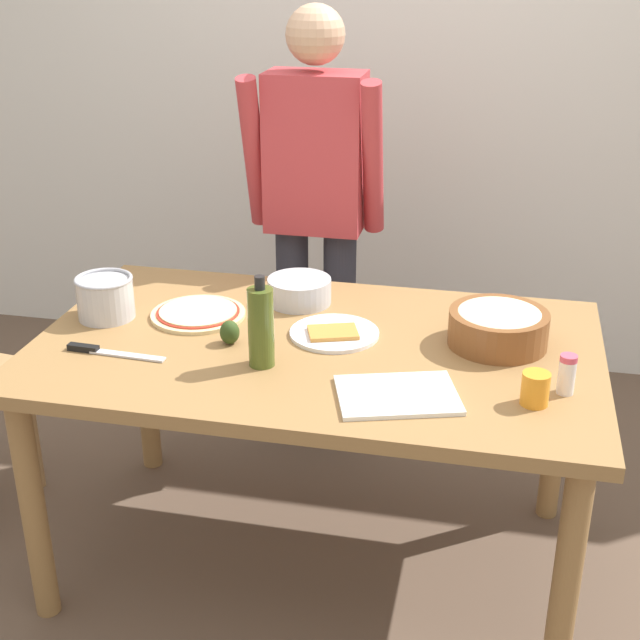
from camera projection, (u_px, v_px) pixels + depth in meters
ground at (317, 558)px, 2.81m from camera, size 8.00×8.00×0.00m
wall_back at (399, 69)px, 3.72m from camera, size 5.60×0.10×2.60m
dining_table at (316, 371)px, 2.54m from camera, size 1.60×0.96×0.76m
person_cook at (315, 204)px, 3.14m from camera, size 0.49×0.25×1.62m
pizza_raw_on_board at (198, 313)px, 2.68m from camera, size 0.29×0.29×0.02m
plate_with_slice at (334, 333)px, 2.55m from camera, size 0.26×0.26×0.02m
popcorn_bowl at (498, 325)px, 2.47m from camera, size 0.28×0.28×0.11m
mixing_bowl_steel at (299, 291)px, 2.76m from camera, size 0.20×0.20×0.08m
olive_oil_bottle at (261, 326)px, 2.34m from camera, size 0.07×0.07×0.26m
steel_pot at (105, 297)px, 2.65m from camera, size 0.17×0.17×0.13m
cup_orange at (535, 389)px, 2.17m from camera, size 0.07×0.07×0.08m
salt_shaker at (567, 374)px, 2.21m from camera, size 0.04×0.04×0.11m
cutting_board_white at (397, 395)px, 2.21m from camera, size 0.35×0.30×0.01m
chef_knife at (104, 351)px, 2.44m from camera, size 0.29×0.04×0.02m
avocado at (230, 332)px, 2.49m from camera, size 0.06×0.06×0.07m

